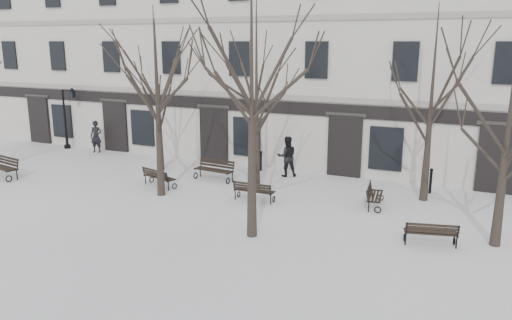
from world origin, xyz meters
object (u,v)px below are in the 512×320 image
Objects in this scene: lamp_post at (68,114)px; bench_3 at (214,169)px; bench_1 at (158,177)px; tree_2 at (252,58)px; tree_3 at (512,98)px; bench_5 at (374,195)px; bench_4 at (254,191)px; tree_1 at (156,80)px; bench_2 at (431,232)px; bench_0 at (3,166)px.

bench_3 is at bearing -12.63° from lamp_post.
tree_2 is at bearing 166.48° from bench_1.
tree_3 is 6.38m from bench_5.
lamp_post is (-11.20, 2.51, 1.58)m from bench_3.
bench_3 is 3.65m from bench_4.
bench_5 reaches higher than bench_4.
tree_1 is 11.63m from bench_2.
lamp_post is at bearing 152.09° from tree_1.
bench_0 is 6.74m from lamp_post.
tree_2 is 7.76m from bench_2.
tree_1 is 9.37m from bench_0.
bench_1 is at bearing -1.83° from bench_4.
bench_2 is 0.46× the size of lamp_post.
tree_1 is 4.52× the size of bench_2.
bench_3 is at bearing -35.91° from bench_4.
lamp_post is (-1.97, 6.25, 1.56)m from bench_0.
bench_4 is (2.97, -2.12, -0.07)m from bench_3.
tree_3 is 21.36m from bench_0.
lamp_post is (-14.17, 4.63, 1.65)m from bench_4.
bench_1 is 9.23m from bench_5.
bench_4 is at bearing 174.22° from tree_3.
tree_3 reaches higher than bench_1.
bench_0 is 19.11m from bench_2.
lamp_post reaches higher than bench_1.
tree_3 is at bearing -168.55° from bench_2.
bench_2 is 10.60m from bench_3.
tree_3 is at bearing -124.87° from bench_5.
bench_5 is 0.47× the size of lamp_post.
lamp_post reaches higher than bench_2.
tree_3 is at bearing -9.02° from bench_3.
tree_2 is 7.70m from bench_5.
bench_4 is (3.87, 0.83, -4.30)m from tree_1.
bench_2 is at bearing -16.12° from bench_3.
tree_2 is at bearing -25.17° from tree_1.
bench_1 reaches higher than bench_2.
bench_2 is 3.96m from bench_5.
tree_1 is 5.97m from tree_2.
lamp_post is (-9.51, 4.51, 1.65)m from bench_1.
tree_3 is 9.74m from bench_4.
bench_1 is 10.65m from lamp_post.
tree_2 is 7.77m from tree_3.
bench_3 is 0.54× the size of lamp_post.
bench_3 reaches higher than bench_2.
tree_2 is 2.53× the size of lamp_post.
tree_1 is 4.61× the size of bench_4.
bench_2 is at bearing -173.37° from bench_1.
tree_2 is at bearing 3.74° from bench_0.
bench_2 is (5.44, 1.57, -5.31)m from tree_2.
tree_1 is at bearing -27.91° from lamp_post.
bench_2 is (10.77, -0.93, -4.31)m from tree_1.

